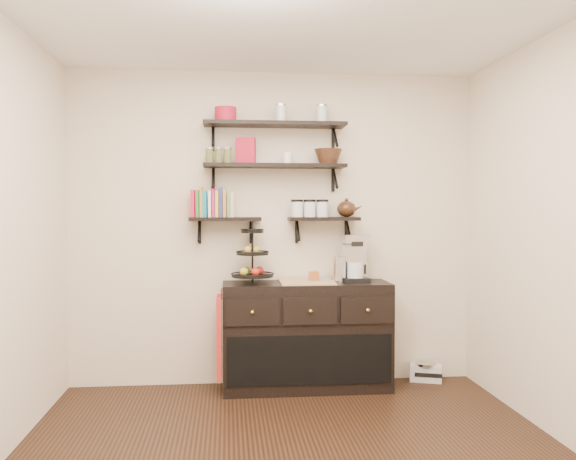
{
  "coord_description": "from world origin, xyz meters",
  "views": [
    {
      "loc": [
        -0.4,
        -3.54,
        1.52
      ],
      "look_at": [
        0.07,
        1.15,
        1.36
      ],
      "focal_mm": 38.0,
      "sensor_mm": 36.0,
      "label": 1
    }
  ],
  "objects_px": {
    "coffee_maker": "(354,259)",
    "radio": "(426,372)",
    "sideboard": "(306,335)",
    "fruit_stand": "(253,262)"
  },
  "relations": [
    {
      "from": "coffee_maker",
      "to": "radio",
      "type": "distance_m",
      "value": 1.21
    },
    {
      "from": "sideboard",
      "to": "radio",
      "type": "bearing_deg",
      "value": 5.97
    },
    {
      "from": "fruit_stand",
      "to": "coffee_maker",
      "type": "distance_m",
      "value": 0.86
    },
    {
      "from": "sideboard",
      "to": "coffee_maker",
      "type": "relative_size",
      "value": 3.48
    },
    {
      "from": "sideboard",
      "to": "coffee_maker",
      "type": "xyz_separation_m",
      "value": [
        0.41,
        0.03,
        0.64
      ]
    },
    {
      "from": "sideboard",
      "to": "coffee_maker",
      "type": "height_order",
      "value": "coffee_maker"
    },
    {
      "from": "sideboard",
      "to": "fruit_stand",
      "type": "bearing_deg",
      "value": 179.53
    },
    {
      "from": "fruit_stand",
      "to": "radio",
      "type": "relative_size",
      "value": 1.7
    },
    {
      "from": "radio",
      "to": "sideboard",
      "type": "bearing_deg",
      "value": -155.27
    },
    {
      "from": "fruit_stand",
      "to": "radio",
      "type": "xyz_separation_m",
      "value": [
        1.53,
        0.11,
        -0.99
      ]
    }
  ]
}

